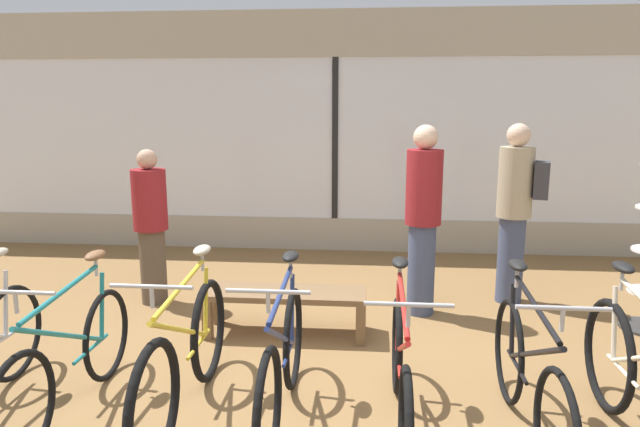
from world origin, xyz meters
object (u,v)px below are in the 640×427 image
Objects in this scene: customer_by_window at (516,207)px; bicycle_center_left at (186,357)px; bicycle_left at (71,359)px; bicycle_right at (529,379)px; customer_mid_floor at (151,224)px; bicycle_center_right at (401,373)px; customer_near_rack at (423,216)px; bicycle_center at (283,364)px; display_bench at (286,298)px.

bicycle_center_left is at bearing -137.24° from customer_by_window.
bicycle_right is at bearing -0.91° from bicycle_left.
bicycle_left is 1.10× the size of customer_mid_floor.
bicycle_right is 1.11× the size of customer_mid_floor.
customer_near_rack is at bearing 81.97° from bicycle_center_right.
customer_mid_floor is (-0.27, 2.12, 0.44)m from bicycle_left.
bicycle_center_right is at bearing -98.03° from customer_near_rack.
customer_near_rack is at bearing 62.96° from bicycle_center.
customer_by_window reaches higher than bicycle_center_right.
customer_near_rack is at bearing -156.54° from customer_by_window.
bicycle_right is at bearing -34.49° from customer_mid_floor.
bicycle_center reaches higher than bicycle_left.
bicycle_right reaches higher than display_bench.
display_bench is at bearing 138.67° from bicycle_right.
customer_near_rack is (-0.46, 2.11, 0.56)m from bicycle_right.
display_bench is 0.77× the size of customer_near_rack.
bicycle_center_right is at bearing -41.36° from customer_mid_floor.
customer_by_window reaches higher than bicycle_center_left.
bicycle_center is 0.74m from bicycle_center_right.
customer_by_window is at bearing 63.28° from bicycle_center_right.
bicycle_right is 2.63m from customer_by_window.
customer_by_window is at bearing 79.03° from bicycle_right.
customer_by_window is at bearing 50.84° from bicycle_center.
customer_near_rack reaches higher than bicycle_left.
bicycle_right is (2.88, -0.05, 0.02)m from bicycle_left.
bicycle_center_right is 2.83m from customer_by_window.
customer_by_window reaches higher than bicycle_right.
customer_mid_floor is (-3.64, -0.35, -0.17)m from customer_by_window.
bicycle_center_left is 1.16× the size of customer_mid_floor.
bicycle_center_right is 0.76m from bicycle_right.
bicycle_center_left is 1.05× the size of bicycle_center_right.
bicycle_center reaches higher than display_bench.
bicycle_center_right is at bearing 0.19° from bicycle_left.
display_bench is (0.45, 1.38, -0.07)m from bicycle_center_left.
bicycle_left is at bearing -139.58° from customer_near_rack.
bicycle_left is 1.39m from bicycle_center.
customer_mid_floor is (-2.40, 2.11, 0.44)m from bicycle_center_right.
display_bench is 1.69m from customer_mid_floor.
bicycle_center is 2.69m from customer_mid_floor.
bicycle_center is at bearing 1.54° from bicycle_left.
bicycle_right reaches higher than bicycle_center_right.
customer_near_rack reaches higher than bicycle_center_left.
customer_by_window reaches higher than display_bench.
bicycle_left is 0.95× the size of customer_by_window.
bicycle_center_left is at bearing 178.71° from bicycle_center.
bicycle_left is 0.99× the size of bicycle_center_right.
bicycle_center_right is 0.95× the size of customer_near_rack.
bicycle_left is 1.87m from display_bench.
bicycle_left is at bearing 179.09° from bicycle_right.
bicycle_center_left reaches higher than bicycle_center.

